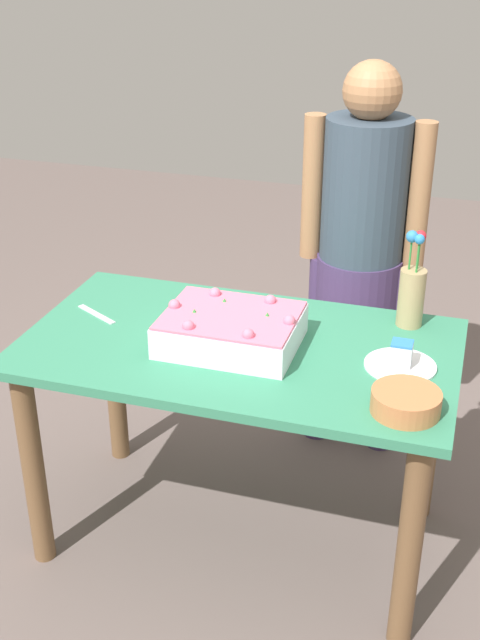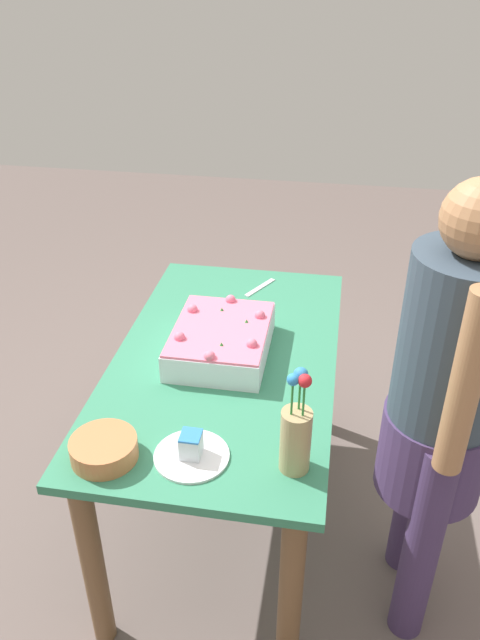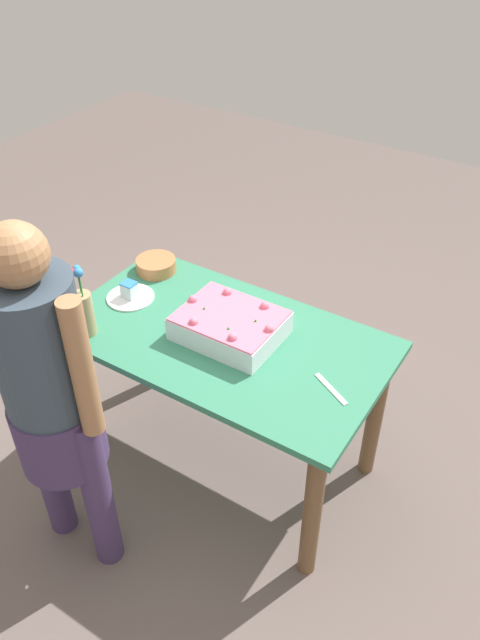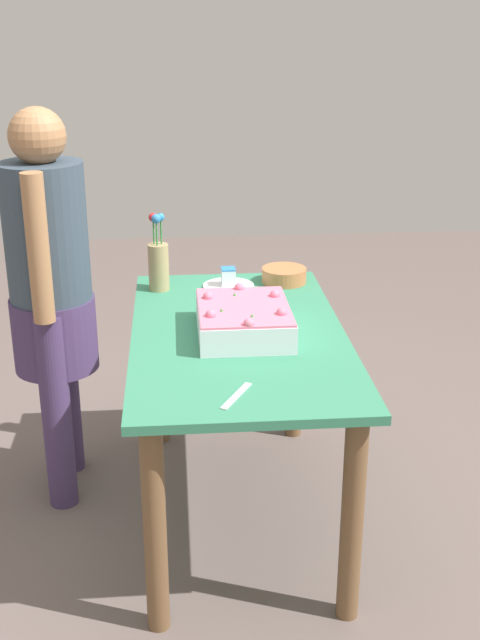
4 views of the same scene
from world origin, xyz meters
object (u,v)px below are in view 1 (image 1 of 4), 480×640
(cake_knife, at_px, (96,314))
(serving_plate_with_slice, at_px, (401,361))
(person_standing, at_px, (361,242))
(sheet_cake, at_px, (231,329))
(flower_vase, at_px, (412,292))
(fruit_bowl, at_px, (406,402))

(cake_knife, bearing_deg, serving_plate_with_slice, 25.96)
(person_standing, bearing_deg, sheet_cake, -21.70)
(person_standing, bearing_deg, serving_plate_with_slice, 19.08)
(person_standing, bearing_deg, flower_vase, 29.62)
(sheet_cake, distance_m, cake_knife, 0.49)
(sheet_cake, relative_size, fruit_bowl, 2.19)
(serving_plate_with_slice, relative_size, cake_knife, 1.14)
(cake_knife, xyz_separation_m, flower_vase, (-0.98, -0.23, 0.11))
(serving_plate_with_slice, distance_m, cake_knife, 0.99)
(cake_knife, xyz_separation_m, person_standing, (-0.76, -0.62, 0.11))
(fruit_bowl, bearing_deg, flower_vase, -84.40)
(serving_plate_with_slice, bearing_deg, sheet_cake, 2.03)
(flower_vase, xyz_separation_m, fruit_bowl, (-0.05, 0.51, -0.08))
(flower_vase, distance_m, person_standing, 0.45)
(sheet_cake, bearing_deg, flower_vase, -149.23)
(serving_plate_with_slice, xyz_separation_m, flower_vase, (0.01, -0.28, 0.09))
(cake_knife, distance_m, flower_vase, 1.01)
(sheet_cake, relative_size, serving_plate_with_slice, 1.94)
(serving_plate_with_slice, xyz_separation_m, cake_knife, (0.99, -0.05, -0.02))
(cake_knife, bearing_deg, person_standing, 68.26)
(cake_knife, bearing_deg, flower_vase, 41.99)
(sheet_cake, distance_m, fruit_bowl, 0.59)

